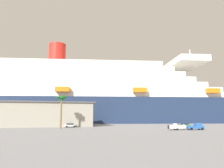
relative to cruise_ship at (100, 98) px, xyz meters
name	(u,v)px	position (x,y,z in m)	size (l,w,h in m)	color
ground_plane	(123,125)	(6.47, -36.04, -16.00)	(600.00, 600.00, 0.00)	gray
cruise_ship	(100,98)	(0.00, 0.00, 0.00)	(233.51, 55.92, 57.17)	#1E2D4C
terminal_building	(30,114)	(-36.77, -38.84, -10.71)	(55.61, 27.41, 10.53)	gray
pickup_truck	(196,127)	(20.94, -76.12, -14.95)	(5.69, 2.49, 2.20)	#2659A5
small_boat_on_trailer	(179,127)	(15.00, -75.85, -15.03)	(7.42, 2.15, 2.15)	#595960
palm_tree	(61,102)	(-22.91, -58.61, -6.26)	(3.80, 3.77, 12.21)	brown
parked_car_silver_sedan	(70,125)	(-19.32, -51.37, -15.17)	(4.52, 2.11, 1.58)	silver
parked_car_green_wagon	(184,125)	(26.57, -59.01, -15.16)	(4.89, 2.42, 1.58)	#2D723F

